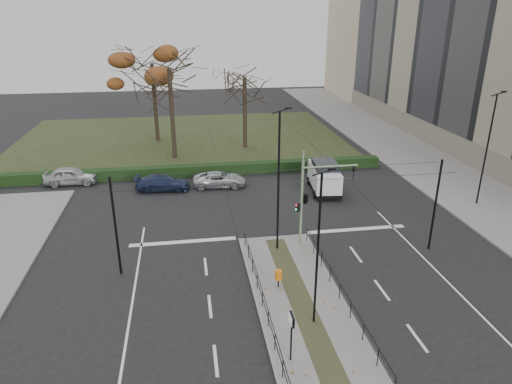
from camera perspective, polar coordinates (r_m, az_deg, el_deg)
ground at (r=26.62m, az=4.26°, el=-10.64°), size 140.00×140.00×0.00m
median_island at (r=24.57m, az=5.61°, el=-13.55°), size 4.40×15.00×0.14m
sidewalk_east at (r=51.70m, az=18.41°, el=4.61°), size 8.00×90.00×0.14m
park at (r=55.70m, az=-9.35°, el=6.58°), size 38.00×26.00×0.10m
hedge at (r=42.73m, az=-9.29°, el=2.61°), size 38.00×1.00×1.00m
apartment_block at (r=56.85m, az=28.09°, el=15.34°), size 13.09×52.10×21.64m
median_railing at (r=23.98m, az=5.74°, el=-11.91°), size 4.14×13.24×0.92m
catenary at (r=26.40m, az=3.67°, el=-2.49°), size 20.00×34.00×6.00m
traffic_light at (r=28.63m, az=6.37°, el=-0.60°), size 3.84×2.19×5.65m
litter_bin at (r=25.21m, az=2.82°, el=-10.34°), size 0.39×0.39×0.99m
info_panel at (r=19.92m, az=4.46°, el=-16.21°), size 0.13×0.61×2.34m
streetlamp_median_near at (r=21.08m, az=7.77°, el=-7.05°), size 0.66×0.13×7.86m
streetlamp_median_far at (r=27.44m, az=2.87°, el=1.42°), size 0.75×0.15×9.02m
streetlamp_sidewalk at (r=38.58m, az=26.92°, el=4.83°), size 0.73×0.15×8.75m
parked_car_first at (r=43.29m, az=-22.14°, el=1.89°), size 4.57×1.90×1.55m
parked_car_third at (r=39.57m, az=-11.58°, el=1.15°), size 4.72×2.25×1.33m
parked_car_fourth at (r=39.77m, az=-4.58°, el=1.58°), size 4.67×2.41×1.26m
white_van at (r=38.81m, az=8.53°, el=2.02°), size 2.68×5.17×2.60m
rust_tree at (r=53.84m, az=-12.90°, el=15.40°), size 9.20×9.20×11.56m
bare_tree_center at (r=49.90m, az=-1.43°, el=13.49°), size 6.73×6.73×10.15m
bare_tree_near at (r=46.67m, az=-10.77°, el=14.16°), size 6.14×6.14×11.98m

